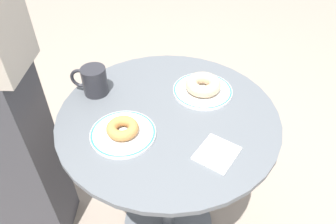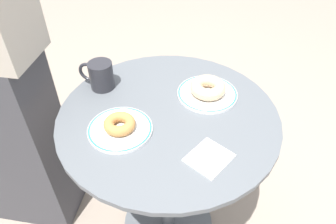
{
  "view_description": "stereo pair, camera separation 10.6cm",
  "coord_description": "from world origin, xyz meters",
  "px_view_note": "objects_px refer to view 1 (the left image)",
  "views": [
    {
      "loc": [
        -0.46,
        -0.65,
        1.43
      ],
      "look_at": [
        -0.0,
        -0.0,
        0.73
      ],
      "focal_mm": 33.9,
      "sensor_mm": 36.0,
      "label": 1
    },
    {
      "loc": [
        -0.37,
        -0.71,
        1.43
      ],
      "look_at": [
        -0.0,
        -0.0,
        0.73
      ],
      "focal_mm": 33.9,
      "sensor_mm": 36.0,
      "label": 2
    }
  ],
  "objects_px": {
    "donut_old_fashioned": "(122,128)",
    "donut_glazed": "(203,84)",
    "paper_napkin": "(217,153)",
    "cafe_table": "(168,160)",
    "plate_right": "(203,91)",
    "plate_left": "(122,133)",
    "coffee_mug": "(94,81)"
  },
  "relations": [
    {
      "from": "donut_glazed",
      "to": "plate_right",
      "type": "bearing_deg",
      "value": -20.56
    },
    {
      "from": "cafe_table",
      "to": "plate_left",
      "type": "xyz_separation_m",
      "value": [
        -0.17,
        0.0,
        0.24
      ]
    },
    {
      "from": "donut_old_fashioned",
      "to": "coffee_mug",
      "type": "bearing_deg",
      "value": 84.68
    },
    {
      "from": "plate_left",
      "to": "plate_right",
      "type": "bearing_deg",
      "value": 3.74
    },
    {
      "from": "cafe_table",
      "to": "coffee_mug",
      "type": "relative_size",
      "value": 6.62
    },
    {
      "from": "cafe_table",
      "to": "plate_right",
      "type": "height_order",
      "value": "plate_right"
    },
    {
      "from": "cafe_table",
      "to": "donut_glazed",
      "type": "relative_size",
      "value": 5.83
    },
    {
      "from": "donut_glazed",
      "to": "paper_napkin",
      "type": "bearing_deg",
      "value": -121.58
    },
    {
      "from": "cafe_table",
      "to": "donut_old_fashioned",
      "type": "distance_m",
      "value": 0.32
    },
    {
      "from": "cafe_table",
      "to": "plate_right",
      "type": "xyz_separation_m",
      "value": [
        0.17,
        0.03,
        0.24
      ]
    },
    {
      "from": "cafe_table",
      "to": "plate_right",
      "type": "distance_m",
      "value": 0.3
    },
    {
      "from": "cafe_table",
      "to": "donut_glazed",
      "type": "distance_m",
      "value": 0.32
    },
    {
      "from": "cafe_table",
      "to": "plate_left",
      "type": "relative_size",
      "value": 3.62
    },
    {
      "from": "donut_glazed",
      "to": "coffee_mug",
      "type": "relative_size",
      "value": 1.14
    },
    {
      "from": "plate_right",
      "to": "paper_napkin",
      "type": "distance_m",
      "value": 0.3
    },
    {
      "from": "donut_old_fashioned",
      "to": "paper_napkin",
      "type": "bearing_deg",
      "value": -50.65
    },
    {
      "from": "plate_left",
      "to": "donut_old_fashioned",
      "type": "distance_m",
      "value": 0.02
    },
    {
      "from": "plate_right",
      "to": "donut_old_fashioned",
      "type": "relative_size",
      "value": 2.14
    },
    {
      "from": "donut_old_fashioned",
      "to": "donut_glazed",
      "type": "distance_m",
      "value": 0.35
    },
    {
      "from": "donut_old_fashioned",
      "to": "coffee_mug",
      "type": "relative_size",
      "value": 0.89
    },
    {
      "from": "plate_left",
      "to": "coffee_mug",
      "type": "relative_size",
      "value": 1.83
    },
    {
      "from": "plate_left",
      "to": "plate_right",
      "type": "height_order",
      "value": "same"
    },
    {
      "from": "cafe_table",
      "to": "coffee_mug",
      "type": "bearing_deg",
      "value": 120.78
    },
    {
      "from": "coffee_mug",
      "to": "donut_old_fashioned",
      "type": "bearing_deg",
      "value": -95.32
    },
    {
      "from": "plate_right",
      "to": "donut_old_fashioned",
      "type": "distance_m",
      "value": 0.35
    },
    {
      "from": "plate_right",
      "to": "donut_glazed",
      "type": "relative_size",
      "value": 1.68
    },
    {
      "from": "paper_napkin",
      "to": "coffee_mug",
      "type": "bearing_deg",
      "value": 108.94
    },
    {
      "from": "donut_old_fashioned",
      "to": "paper_napkin",
      "type": "distance_m",
      "value": 0.3
    },
    {
      "from": "donut_glazed",
      "to": "paper_napkin",
      "type": "height_order",
      "value": "donut_glazed"
    },
    {
      "from": "plate_left",
      "to": "donut_glazed",
      "type": "height_order",
      "value": "donut_glazed"
    },
    {
      "from": "cafe_table",
      "to": "paper_napkin",
      "type": "height_order",
      "value": "paper_napkin"
    },
    {
      "from": "cafe_table",
      "to": "donut_old_fashioned",
      "type": "xyz_separation_m",
      "value": [
        -0.17,
        0.0,
        0.27
      ]
    }
  ]
}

